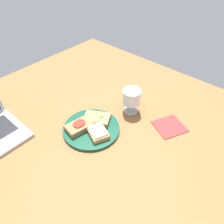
{
  "coord_description": "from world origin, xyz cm",
  "views": [
    {
      "loc": [
        -45.92,
        -53.66,
        74.31
      ],
      "look_at": [
        10.02,
        -4.0,
        8.0
      ],
      "focal_mm": 35.0,
      "sensor_mm": 36.0,
      "label": 1
    }
  ],
  "objects_px": {
    "plate": "(91,129)",
    "sandwich_with_cucumber": "(96,118)",
    "wine_glass": "(132,98)",
    "sandwich_with_tomato": "(79,126)",
    "sandwich_with_cheese": "(98,132)",
    "napkin": "(169,126)"
  },
  "relations": [
    {
      "from": "plate",
      "to": "sandwich_with_cucumber",
      "type": "distance_m",
      "value": 0.06
    },
    {
      "from": "plate",
      "to": "wine_glass",
      "type": "distance_m",
      "value": 0.24
    },
    {
      "from": "plate",
      "to": "sandwich_with_tomato",
      "type": "height_order",
      "value": "sandwich_with_tomato"
    },
    {
      "from": "sandwich_with_cucumber",
      "to": "sandwich_with_tomato",
      "type": "relative_size",
      "value": 1.15
    },
    {
      "from": "sandwich_with_cheese",
      "to": "wine_glass",
      "type": "relative_size",
      "value": 0.93
    },
    {
      "from": "wine_glass",
      "to": "napkin",
      "type": "distance_m",
      "value": 0.22
    },
    {
      "from": "sandwich_with_cucumber",
      "to": "wine_glass",
      "type": "relative_size",
      "value": 1.14
    },
    {
      "from": "sandwich_with_cheese",
      "to": "sandwich_with_tomato",
      "type": "bearing_deg",
      "value": 108.7
    },
    {
      "from": "sandwich_with_cucumber",
      "to": "sandwich_with_tomato",
      "type": "xyz_separation_m",
      "value": [
        -0.09,
        0.02,
        0.0
      ]
    },
    {
      "from": "wine_glass",
      "to": "plate",
      "type": "bearing_deg",
      "value": 166.66
    },
    {
      "from": "plate",
      "to": "sandwich_with_cheese",
      "type": "xyz_separation_m",
      "value": [
        -0.01,
        -0.05,
        0.02
      ]
    },
    {
      "from": "sandwich_with_cucumber",
      "to": "sandwich_with_tomato",
      "type": "bearing_deg",
      "value": 168.59
    },
    {
      "from": "sandwich_with_tomato",
      "to": "wine_glass",
      "type": "bearing_deg",
      "value": -18.56
    },
    {
      "from": "napkin",
      "to": "sandwich_with_tomato",
      "type": "bearing_deg",
      "value": 135.25
    },
    {
      "from": "plate",
      "to": "sandwich_with_cheese",
      "type": "relative_size",
      "value": 2.23
    },
    {
      "from": "sandwich_with_cheese",
      "to": "napkin",
      "type": "distance_m",
      "value": 0.33
    },
    {
      "from": "sandwich_with_tomato",
      "to": "wine_glass",
      "type": "distance_m",
      "value": 0.28
    },
    {
      "from": "napkin",
      "to": "sandwich_with_cheese",
      "type": "bearing_deg",
      "value": 142.46
    },
    {
      "from": "sandwich_with_tomato",
      "to": "wine_glass",
      "type": "xyz_separation_m",
      "value": [
        0.26,
        -0.09,
        0.05
      ]
    },
    {
      "from": "sandwich_with_cheese",
      "to": "plate",
      "type": "bearing_deg",
      "value": 78.92
    },
    {
      "from": "sandwich_with_cucumber",
      "to": "sandwich_with_cheese",
      "type": "bearing_deg",
      "value": -131.33
    },
    {
      "from": "sandwich_with_tomato",
      "to": "plate",
      "type": "bearing_deg",
      "value": -41.36
    }
  ]
}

